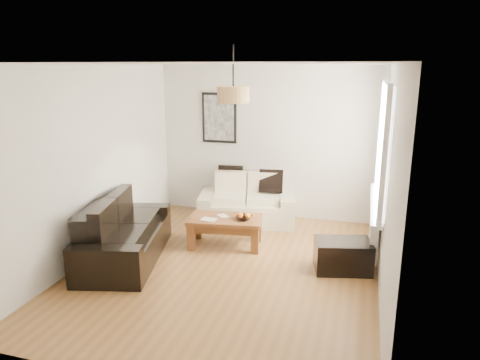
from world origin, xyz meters
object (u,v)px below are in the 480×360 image
(sofa_leather, at_px, (125,231))
(ottoman, at_px, (343,256))
(loveseat_cream, at_px, (247,200))
(coffee_table, at_px, (225,232))

(sofa_leather, distance_m, ottoman, 2.92)
(loveseat_cream, distance_m, sofa_leather, 2.23)
(loveseat_cream, height_order, sofa_leather, sofa_leather)
(sofa_leather, distance_m, coffee_table, 1.44)
(sofa_leather, height_order, coffee_table, sofa_leather)
(coffee_table, bearing_deg, sofa_leather, -145.15)
(loveseat_cream, bearing_deg, coffee_table, -104.62)
(loveseat_cream, relative_size, coffee_table, 1.49)
(sofa_leather, xyz_separation_m, coffee_table, (1.17, 0.81, -0.18))
(loveseat_cream, distance_m, ottoman, 2.20)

